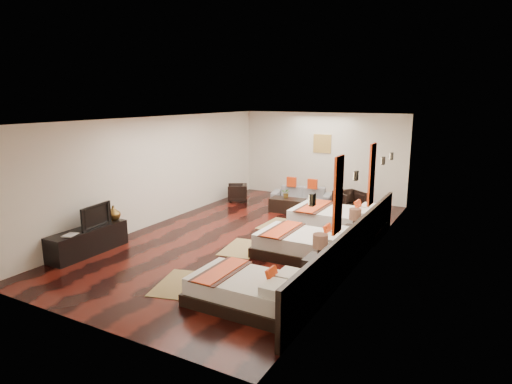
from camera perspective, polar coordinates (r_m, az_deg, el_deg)
The scene contains 30 objects.
floor at distance 10.47m, azimuth -0.68°, elevation -5.88°, with size 5.50×9.50×0.01m, color black.
ceiling at distance 9.95m, azimuth -0.72°, elevation 9.62°, with size 5.50×9.50×0.01m, color white.
back_wall at distance 14.39m, azimuth 8.67°, elevation 4.73°, with size 5.50×0.01×2.80m, color silver.
left_wall at distance 11.70m, azimuth -12.53°, elevation 2.83°, with size 0.01×9.50×2.80m, color silver.
right_wall at distance 9.11m, azimuth 14.54°, elevation 0.07°, with size 0.01×9.50×2.80m, color silver.
headboard_panel at distance 8.63m, azimuth 12.59°, elevation -7.08°, with size 0.08×6.60×0.90m, color black.
bed_near at distance 7.12m, azimuth -0.94°, elevation -12.85°, with size 1.88×1.18×0.72m.
bed_mid at distance 9.14m, azimuth 6.69°, elevation -6.95°, with size 2.04×1.28×0.78m.
bed_far at distance 10.94m, azimuth 10.70°, elevation -3.68°, with size 2.25×1.42×0.86m.
nightstand_a at distance 7.77m, azimuth 8.33°, elevation -9.98°, with size 0.49×0.49×0.98m.
nightstand_b at distance 9.66m, azimuth 12.76°, elevation -5.71°, with size 0.48×0.48×0.95m.
jute_mat_near at distance 8.05m, azimuth -10.00°, elevation -11.81°, with size 0.75×1.20×0.01m, color olive.
jute_mat_mid at distance 9.69m, azimuth -1.80°, elevation -7.38°, with size 0.75×1.20×0.01m, color olive.
jute_mat_far at distance 11.41m, azimuth 2.97°, elevation -4.30°, with size 0.75×1.20×0.01m, color olive.
tv_console at distance 9.98m, azimuth -21.21°, elevation -6.00°, with size 0.50×1.80×0.55m, color black.
tv at distance 9.89m, azimuth -20.64°, elevation -2.95°, with size 0.87×0.11×0.50m, color black.
book at distance 9.59m, azimuth -23.78°, elevation -5.16°, with size 0.22×0.30×0.03m, color black.
figurine at distance 10.33m, azimuth -18.24°, elevation -2.62°, with size 0.32×0.32×0.33m, color brown.
sofa at distance 13.56m, azimuth 6.01°, elevation -0.53°, with size 1.83×0.71×0.53m, color slate.
armchair_left at distance 13.89m, azimuth -2.47°, elevation -0.10°, with size 0.60×0.62×0.56m, color black.
armchair_right at distance 12.70m, azimuth 12.16°, elevation -1.33°, with size 0.71×0.73×0.66m, color black.
coffee_table at distance 12.64m, azimuth 4.15°, elevation -1.75°, with size 1.00×0.50×0.40m, color black.
table_plant at distance 12.66m, azimuth 4.01°, elevation -0.15°, with size 0.26×0.22×0.28m, color #2E6020.
orange_panel_a at distance 7.26m, azimuth 10.75°, elevation -0.40°, with size 0.04×0.40×1.30m, color #D86014.
orange_panel_b at distance 9.34m, azimuth 14.98°, elevation 2.22°, with size 0.04×0.40×1.30m, color #D86014.
sconce_near at distance 6.23m, azimuth 7.41°, elevation -1.00°, with size 0.07×0.12×0.18m.
sconce_mid at distance 8.27m, azimuth 13.01°, elevation 2.11°, with size 0.07×0.12×0.18m.
sconce_far at distance 10.39m, azimuth 16.37°, elevation 3.97°, with size 0.07×0.12×0.18m.
sconce_lounge at distance 11.26m, azimuth 17.39°, elevation 4.52°, with size 0.07×0.12×0.18m.
gold_artwork at distance 14.32m, azimuth 8.70°, elevation 6.31°, with size 0.60×0.04×0.60m, color #AD873F.
Camera 1 is at (4.89, -8.65, 3.28)m, focal length 30.42 mm.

